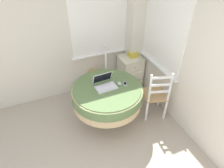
{
  "coord_description": "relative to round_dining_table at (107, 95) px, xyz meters",
  "views": [
    {
      "loc": [
        -0.04,
        -0.74,
        2.69
      ],
      "look_at": [
        1.01,
        1.71,
        0.68
      ],
      "focal_mm": 32.0,
      "sensor_mm": 36.0,
      "label": 1
    }
  ],
  "objects": [
    {
      "name": "corner_room_shell",
      "position": [
        0.25,
        0.1,
        0.67
      ],
      "size": [
        4.25,
        4.51,
        2.55
      ],
      "color": "beige",
      "rests_on": "ground_plane"
    },
    {
      "name": "computer_mouse",
      "position": [
        0.21,
        -0.0,
        0.17
      ],
      "size": [
        0.06,
        0.09,
        0.05
      ],
      "color": "silver",
      "rests_on": "round_dining_table"
    },
    {
      "name": "cell_phone",
      "position": [
        0.31,
        -0.02,
        0.15
      ],
      "size": [
        0.09,
        0.12,
        0.01
      ],
      "color": "#B2B7BC",
      "rests_on": "round_dining_table"
    },
    {
      "name": "dining_chair_near_right_window",
      "position": [
        0.83,
        -0.18,
        -0.15
      ],
      "size": [
        0.48,
        0.49,
        0.98
      ],
      "color": "tan",
      "rests_on": "ground_plane"
    },
    {
      "name": "laptop",
      "position": [
        -0.02,
        0.05,
        0.19
      ],
      "size": [
        0.35,
        0.29,
        0.21
      ],
      "color": "silver",
      "rests_on": "round_dining_table"
    },
    {
      "name": "round_dining_table",
      "position": [
        0.0,
        0.0,
        0.0
      ],
      "size": [
        1.15,
        1.15,
        0.75
      ],
      "color": "#4C3D2D",
      "rests_on": "ground_plane"
    },
    {
      "name": "storage_box",
      "position": [
        0.91,
        0.85,
        0.12
      ],
      "size": [
        0.17,
        0.16,
        0.11
      ],
      "color": "gold",
      "rests_on": "corner_cabinet"
    },
    {
      "name": "dining_chair_near_back_window",
      "position": [
        0.17,
        0.83,
        -0.15
      ],
      "size": [
        0.51,
        0.5,
        0.98
      ],
      "color": "tan",
      "rests_on": "ground_plane"
    },
    {
      "name": "corner_cabinet",
      "position": [
        0.86,
        0.83,
        -0.27
      ],
      "size": [
        0.47,
        0.45,
        0.68
      ],
      "color": "silver",
      "rests_on": "ground_plane"
    }
  ]
}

